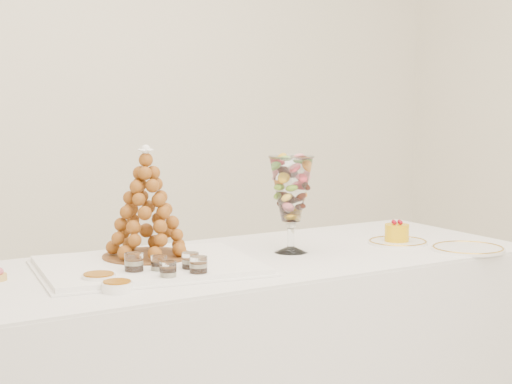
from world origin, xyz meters
TOP-DOWN VIEW (x-y plane):
  - buffet_table at (0.06, 0.27)m, footprint 1.93×0.80m
  - lace_tray at (-0.31, 0.27)m, footprint 0.71×0.57m
  - macaron_vase at (0.22, 0.28)m, footprint 0.15×0.15m
  - cake_plate at (0.64, 0.22)m, footprint 0.21×0.21m
  - spare_plate at (0.77, -0.01)m, footprint 0.25×0.25m
  - verrine_a at (-0.40, 0.18)m, footprint 0.06×0.06m
  - verrine_b at (-0.33, 0.15)m, footprint 0.06×0.06m
  - verrine_c at (-0.24, 0.12)m, footprint 0.06×0.06m
  - verrine_d at (-0.34, 0.06)m, footprint 0.06×0.06m
  - verrine_e at (-0.24, 0.06)m, footprint 0.07×0.07m
  - ramekin_back at (-0.52, 0.14)m, footprint 0.10×0.10m
  - ramekin_front at (-0.50, 0.04)m, footprint 0.09×0.09m
  - croquembouche at (-0.28, 0.35)m, footprint 0.31×0.31m
  - mousse_cake at (0.63, 0.22)m, footprint 0.09×0.09m

SIDE VIEW (x-z plane):
  - buffet_table at x=0.06m, z-range 0.00..0.73m
  - cake_plate at x=0.64m, z-range 0.73..0.74m
  - spare_plate at x=0.77m, z-range 0.73..0.74m
  - lace_tray at x=-0.31m, z-range 0.73..0.75m
  - ramekin_front at x=-0.50m, z-range 0.73..0.76m
  - ramekin_back at x=-0.52m, z-range 0.73..0.76m
  - verrine_b at x=-0.33m, z-range 0.73..0.79m
  - verrine_d at x=-0.34m, z-range 0.73..0.80m
  - verrine_c at x=-0.24m, z-range 0.73..0.80m
  - verrine_e at x=-0.24m, z-range 0.73..0.80m
  - verrine_a at x=-0.40m, z-range 0.73..0.81m
  - mousse_cake at x=0.63m, z-range 0.73..0.81m
  - croquembouche at x=-0.28m, z-range 0.75..1.10m
  - macaron_vase at x=0.22m, z-range 0.78..1.11m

